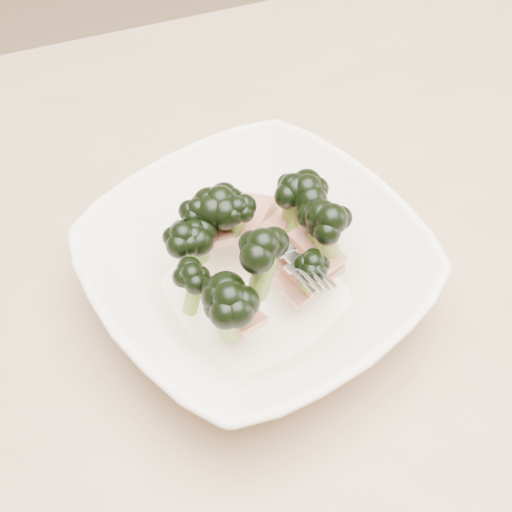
% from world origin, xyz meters
% --- Properties ---
extents(dining_table, '(1.20, 0.80, 0.75)m').
position_xyz_m(dining_table, '(0.00, 0.00, 0.65)').
color(dining_table, tan).
rests_on(dining_table, ground).
extents(broccoli_dish, '(0.32, 0.32, 0.12)m').
position_xyz_m(broccoli_dish, '(-0.10, 0.01, 0.79)').
color(broccoli_dish, white).
rests_on(broccoli_dish, dining_table).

